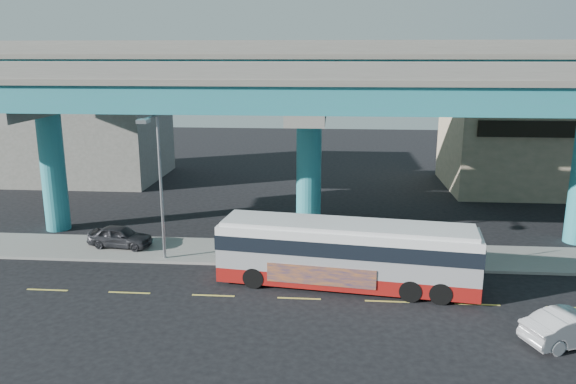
# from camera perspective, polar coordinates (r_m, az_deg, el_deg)

# --- Properties ---
(ground) EXTENTS (120.00, 120.00, 0.00)m
(ground) POSITION_cam_1_polar(r_m,az_deg,el_deg) (26.46, 1.18, -10.50)
(ground) COLOR black
(ground) RESTS_ON ground
(sidewalk) EXTENTS (70.00, 4.00, 0.15)m
(sidewalk) POSITION_cam_1_polar(r_m,az_deg,el_deg) (31.52, 1.78, -6.26)
(sidewalk) COLOR gray
(sidewalk) RESTS_ON ground
(lane_markings) EXTENTS (58.00, 0.12, 0.01)m
(lane_markings) POSITION_cam_1_polar(r_m,az_deg,el_deg) (26.19, 1.14, -10.75)
(lane_markings) COLOR #D8C64C
(lane_markings) RESTS_ON ground
(viaduct) EXTENTS (52.00, 12.40, 11.70)m
(viaduct) POSITION_cam_1_polar(r_m,az_deg,el_deg) (33.25, 2.22, 10.79)
(viaduct) COLOR teal
(viaduct) RESTS_ON ground
(building_beige) EXTENTS (14.00, 10.23, 7.00)m
(building_beige) POSITION_cam_1_polar(r_m,az_deg,el_deg) (50.44, 23.82, 4.23)
(building_beige) COLOR tan
(building_beige) RESTS_ON ground
(building_concrete) EXTENTS (12.00, 10.00, 9.00)m
(building_concrete) POSITION_cam_1_polar(r_m,az_deg,el_deg) (53.00, -19.37, 6.13)
(building_concrete) COLOR gray
(building_concrete) RESTS_ON ground
(transit_bus) EXTENTS (12.53, 4.23, 3.16)m
(transit_bus) POSITION_cam_1_polar(r_m,az_deg,el_deg) (27.04, 5.97, -6.06)
(transit_bus) COLOR maroon
(transit_bus) RESTS_ON ground
(sedan) EXTENTS (4.13, 5.02, 1.34)m
(sedan) POSITION_cam_1_polar(r_m,az_deg,el_deg) (24.80, 27.02, -12.15)
(sedan) COLOR #A5A5AA
(sedan) RESTS_ON ground
(parked_car) EXTENTS (2.27, 3.96, 1.24)m
(parked_car) POSITION_cam_1_polar(r_m,az_deg,el_deg) (33.57, -16.68, -4.34)
(parked_car) COLOR #292A2E
(parked_car) RESTS_ON sidewalk
(street_lamp) EXTENTS (0.50, 2.57, 7.93)m
(street_lamp) POSITION_cam_1_polar(r_m,az_deg,el_deg) (29.47, -13.22, 2.49)
(street_lamp) COLOR gray
(street_lamp) RESTS_ON sidewalk
(stop_sign) EXTENTS (0.62, 0.36, 2.30)m
(stop_sign) POSITION_cam_1_polar(r_m,az_deg,el_deg) (30.47, 17.43, -4.23)
(stop_sign) COLOR gray
(stop_sign) RESTS_ON sidewalk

